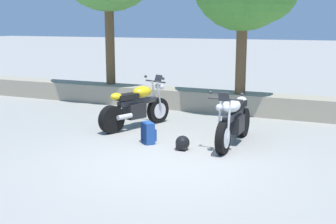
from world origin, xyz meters
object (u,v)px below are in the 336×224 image
motorcycle_yellow_near_left (137,107)px  rider_backpack (148,132)px  motorcycle_white_centre (233,121)px  rider_helmet (182,143)px

motorcycle_yellow_near_left → rider_backpack: motorcycle_yellow_near_left is taller
motorcycle_white_centre → motorcycle_yellow_near_left: bearing=167.8°
motorcycle_yellow_near_left → rider_helmet: size_ratio=7.10×
motorcycle_white_centre → rider_helmet: motorcycle_white_centre is taller
motorcycle_yellow_near_left → motorcycle_white_centre: same height
motorcycle_white_centre → rider_helmet: size_ratio=7.36×
rider_helmet → motorcycle_yellow_near_left: bearing=142.3°
motorcycle_white_centre → rider_helmet: (-0.78, -0.76, -0.35)m
motorcycle_yellow_near_left → motorcycle_white_centre: size_ratio=0.96×
rider_backpack → rider_helmet: size_ratio=1.68×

